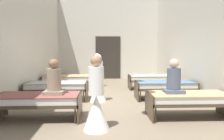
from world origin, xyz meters
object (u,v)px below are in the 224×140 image
object	(u,v)px
bed_left_row_0	(39,100)
bed_right_row_1	(165,86)
bed_right_row_2	(152,78)
nurse_far_aisle	(96,104)
patient_seated_secondary	(174,80)
bed_left_row_2	(67,79)
bed_right_row_0	(189,99)
patient_seated_primary	(54,81)
nurse_near_aisle	(97,75)
bed_left_row_1	(57,86)
nurse_mid_aisle	(98,85)

from	to	relation	value
bed_left_row_0	bed_right_row_1	xyz separation A→B (m)	(3.47, 1.90, 0.00)
bed_right_row_2	nurse_far_aisle	xyz separation A→B (m)	(-2.14, -4.52, 0.09)
patient_seated_secondary	bed_left_row_2	bearing A→B (deg)	129.90
bed_right_row_0	patient_seated_primary	world-z (taller)	patient_seated_primary
nurse_near_aisle	bed_left_row_1	bearing A→B (deg)	177.99
bed_right_row_0	nurse_near_aisle	bearing A→B (deg)	117.37
bed_right_row_0	patient_seated_primary	distance (m)	3.15
bed_right_row_1	bed_left_row_2	world-z (taller)	same
nurse_near_aisle	bed_right_row_2	bearing A→B (deg)	-81.50
nurse_near_aisle	patient_seated_primary	world-z (taller)	nurse_near_aisle
nurse_near_aisle	bed_left_row_0	bearing A→B (deg)	-171.72
bed_left_row_0	nurse_far_aisle	world-z (taller)	nurse_far_aisle
bed_right_row_1	nurse_near_aisle	distance (m)	3.39
bed_left_row_1	patient_seated_primary	world-z (taller)	patient_seated_primary
patient_seated_primary	patient_seated_secondary	xyz separation A→B (m)	(2.77, 0.03, 0.00)
bed_left_row_1	patient_seated_secondary	world-z (taller)	patient_seated_secondary
bed_left_row_2	nurse_near_aisle	xyz separation A→B (m)	(1.19, 0.61, 0.09)
bed_left_row_1	nurse_mid_aisle	size ratio (longest dim) A/B	1.28
patient_seated_secondary	patient_seated_primary	bearing A→B (deg)	-179.43
patient_seated_primary	nurse_far_aisle	bearing A→B (deg)	-37.81
bed_right_row_2	nurse_near_aisle	world-z (taller)	nurse_near_aisle
bed_right_row_2	nurse_near_aisle	xyz separation A→B (m)	(-2.28, 0.61, 0.09)
bed_left_row_1	nurse_near_aisle	size ratio (longest dim) A/B	1.28
bed_right_row_2	nurse_near_aisle	size ratio (longest dim) A/B	1.28
bed_left_row_0	nurse_mid_aisle	size ratio (longest dim) A/B	1.28
bed_left_row_0	patient_seated_secondary	xyz separation A→B (m)	(3.12, 0.07, 0.43)
bed_left_row_2	bed_right_row_0	bearing A→B (deg)	-47.59
bed_right_row_0	bed_left_row_2	bearing A→B (deg)	132.41
bed_right_row_0	bed_right_row_2	world-z (taller)	same
bed_left_row_0	patient_seated_secondary	world-z (taller)	patient_seated_secondary
bed_right_row_2	nurse_mid_aisle	bearing A→B (deg)	-135.32
bed_right_row_2	nurse_mid_aisle	xyz separation A→B (m)	(-2.16, -2.14, 0.09)
bed_left_row_1	bed_left_row_2	bearing A→B (deg)	90.00
bed_left_row_1	nurse_far_aisle	bearing A→B (deg)	-63.04
bed_right_row_0	nurse_far_aisle	xyz separation A→B (m)	(-2.14, -0.72, 0.09)
bed_left_row_1	bed_left_row_2	xyz separation A→B (m)	(0.00, 1.90, 0.00)
bed_right_row_0	nurse_near_aisle	world-z (taller)	nurse_near_aisle
bed_left_row_0	bed_left_row_1	size ratio (longest dim) A/B	1.00
patient_seated_primary	bed_left_row_1	bearing A→B (deg)	100.66
bed_right_row_2	bed_left_row_2	bearing A→B (deg)	180.00
bed_left_row_1	nurse_near_aisle	distance (m)	2.78
nurse_near_aisle	patient_seated_secondary	xyz separation A→B (m)	(1.93, -4.34, 0.34)
bed_right_row_0	patient_seated_secondary	xyz separation A→B (m)	(-0.35, 0.07, 0.43)
nurse_near_aisle	nurse_far_aisle	world-z (taller)	same
bed_right_row_1	bed_right_row_2	size ratio (longest dim) A/B	1.00
bed_right_row_2	patient_seated_secondary	world-z (taller)	patient_seated_secondary
bed_right_row_1	patient_seated_secondary	size ratio (longest dim) A/B	2.37
bed_right_row_2	bed_right_row_0	bearing A→B (deg)	-90.00
bed_left_row_1	patient_seated_primary	size ratio (longest dim) A/B	2.37
bed_right_row_1	nurse_far_aisle	distance (m)	3.39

